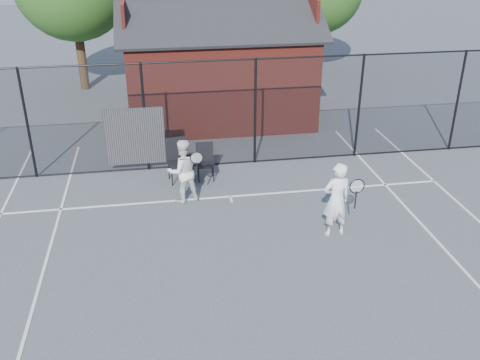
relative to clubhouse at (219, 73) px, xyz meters
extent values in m
plane|color=#43484C|center=(-0.50, -9.00, -1.61)|extent=(80.00, 80.00, 0.00)
cube|color=silver|center=(-0.50, -6.00, -1.60)|extent=(11.00, 0.06, 0.01)
cube|color=silver|center=(-0.50, -6.15, -1.60)|extent=(0.06, 0.30, 0.01)
cylinder|color=black|center=(-5.50, -4.00, -0.11)|extent=(0.07, 0.07, 3.00)
cylinder|color=black|center=(-2.50, -4.00, -0.11)|extent=(0.07, 0.07, 3.00)
cylinder|color=black|center=(0.50, -4.00, -0.11)|extent=(0.07, 0.07, 3.00)
cylinder|color=black|center=(3.50, -4.00, -0.11)|extent=(0.07, 0.07, 3.00)
cylinder|color=black|center=(6.50, -4.00, -0.11)|extent=(0.07, 0.07, 3.00)
cylinder|color=black|center=(-0.50, -4.00, 1.36)|extent=(22.00, 0.04, 0.04)
cylinder|color=black|center=(-0.50, -4.00, -1.58)|extent=(22.00, 0.04, 0.04)
cube|color=black|center=(-0.50, -4.00, -0.11)|extent=(22.00, 3.00, 0.01)
cube|color=black|center=(-2.80, -4.02, -0.61)|extent=(1.60, 0.04, 1.60)
cube|color=maroon|center=(0.00, 0.00, -0.11)|extent=(6.00, 4.00, 3.00)
cube|color=black|center=(0.00, -1.00, 1.92)|extent=(6.50, 2.36, 1.32)
cube|color=black|center=(0.00, 1.00, 1.92)|extent=(6.50, 2.36, 1.32)
cube|color=maroon|center=(-2.95, 0.00, 1.92)|extent=(0.10, 2.80, 1.06)
cube|color=maroon|center=(2.95, 0.00, 1.92)|extent=(0.10, 2.80, 1.06)
cylinder|color=#302313|center=(-5.00, 4.50, -0.35)|extent=(0.36, 0.36, 2.52)
cylinder|color=#302313|center=(5.00, 5.50, -0.49)|extent=(0.36, 0.36, 2.23)
imported|color=white|center=(1.50, -8.13, -0.75)|extent=(0.67, 0.49, 1.71)
torus|color=black|center=(1.78, -8.47, -0.28)|extent=(0.34, 0.03, 0.34)
cylinder|color=black|center=(1.78, -8.47, -0.60)|extent=(0.03, 0.03, 0.41)
imported|color=silver|center=(-1.65, -6.00, -0.81)|extent=(0.89, 0.76, 1.60)
torus|color=black|center=(-1.33, -6.32, -0.35)|extent=(0.31, 0.03, 0.31)
cylinder|color=black|center=(-1.33, -6.32, -0.65)|extent=(0.03, 0.03, 0.38)
cube|color=black|center=(-1.71, -4.90, -1.04)|extent=(0.62, 0.64, 1.14)
cube|color=black|center=(-1.00, -4.90, -1.12)|extent=(0.48, 0.50, 0.97)
cylinder|color=black|center=(-1.52, -4.90, -1.30)|extent=(0.52, 0.52, 0.62)
camera|label=1|loc=(-2.19, -17.77, 4.61)|focal=40.00mm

